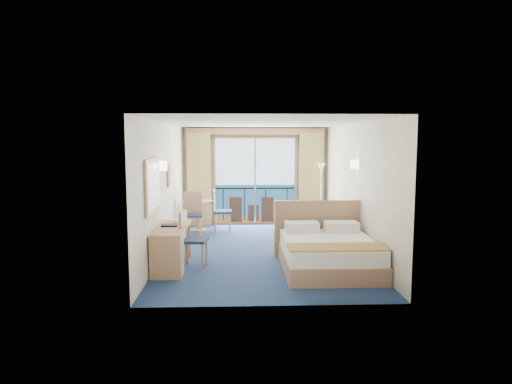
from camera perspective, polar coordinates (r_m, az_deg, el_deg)
name	(u,v)px	position (r m, az deg, el deg)	size (l,w,h in m)	color
floor	(261,251)	(9.79, 0.60, -7.36)	(6.50, 6.50, 0.00)	navy
room_walls	(261,167)	(9.52, 0.62, 3.08)	(4.04, 6.54, 2.72)	beige
balcony_door	(255,183)	(12.78, -0.14, 1.11)	(2.36, 0.03, 2.52)	navy
curtain_left	(199,179)	(12.66, -7.12, 1.60)	(0.65, 0.22, 2.55)	#D7C677
curtain_right	(311,179)	(12.77, 6.89, 1.65)	(0.65, 0.22, 2.55)	#D7C677
pelmet	(255,132)	(12.61, -0.09, 7.57)	(3.80, 0.25, 0.18)	tan
mirror	(153,186)	(8.17, -12.79, 0.75)	(0.05, 1.25, 0.95)	tan
wall_print	(169,175)	(10.08, -10.78, 2.15)	(0.04, 0.42, 0.52)	tan
sconce_left	(163,166)	(9.03, -11.60, 3.22)	(0.18, 0.18, 0.18)	beige
sconce_right	(355,164)	(9.66, 12.25, 3.42)	(0.18, 0.18, 0.18)	beige
bed	(328,252)	(8.50, 8.95, -7.38)	(1.80, 2.14, 1.13)	tan
nightstand	(345,239)	(9.88, 11.04, -5.78)	(0.40, 0.38, 0.53)	tan
phone	(345,225)	(9.85, 11.03, -4.02)	(0.17, 0.13, 0.08)	white
armchair	(321,219)	(11.78, 8.19, -3.37)	(0.73, 0.75, 0.68)	#4B535C
floor_lamp	(321,179)	(12.07, 8.13, 1.57)	(0.24, 0.24, 1.74)	silver
desk	(168,251)	(8.19, -10.94, -7.20)	(0.56, 1.62, 0.76)	tan
desk_chair	(190,236)	(8.55, -8.28, -5.41)	(0.51, 0.50, 1.05)	#1D2A45
folder	(169,225)	(8.62, -10.78, -4.11)	(0.30, 0.22, 0.03)	black
desk_lamp	(174,203)	(8.98, -10.17, -1.41)	(0.13, 0.13, 0.49)	silver
round_table	(198,208)	(11.93, -7.27, -2.04)	(0.86, 0.86, 0.77)	tan
table_chair_a	(219,208)	(11.75, -4.66, -2.02)	(0.49, 0.47, 1.08)	#1D2A45
table_chair_b	(193,211)	(11.35, -7.91, -2.36)	(0.50, 0.51, 1.08)	#1D2A45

